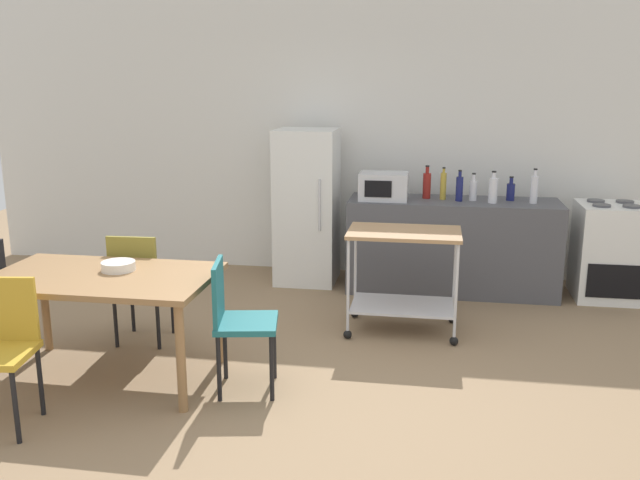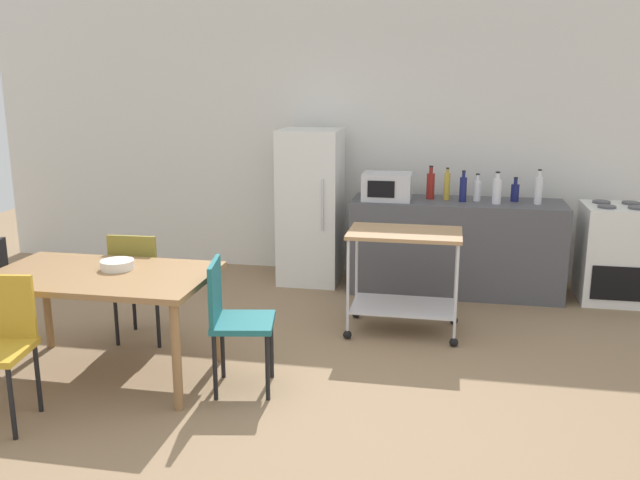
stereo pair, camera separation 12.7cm
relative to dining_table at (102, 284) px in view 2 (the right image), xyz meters
name	(u,v)px [view 2 (the right image)]	position (x,y,z in m)	size (l,w,h in m)	color
ground_plane	(310,405)	(1.49, -0.18, -0.67)	(12.00, 12.00, 0.00)	#8C7051
back_wall	(372,136)	(1.49, 3.02, 0.78)	(8.40, 0.12, 2.90)	silver
kitchen_counter	(456,247)	(2.39, 2.42, -0.22)	(2.00, 0.64, 0.90)	#4C4C51
dining_table	(102,284)	(0.00, 0.00, 0.00)	(1.50, 0.90, 0.75)	olive
chair_teal	(233,316)	(0.95, -0.03, -0.15)	(0.47, 0.47, 0.89)	#1E666B
chair_olive	(140,279)	(-0.03, 0.64, -0.15)	(0.42, 0.42, 0.89)	olive
stove_oven	(614,253)	(3.84, 2.44, -0.22)	(0.60, 0.61, 0.92)	white
refrigerator	(311,207)	(0.94, 2.52, 0.10)	(0.60, 0.63, 1.55)	white
kitchen_cart	(404,265)	(1.98, 1.24, -0.10)	(0.91, 0.57, 0.85)	#A37A51
microwave	(387,186)	(1.72, 2.35, 0.36)	(0.46, 0.35, 0.26)	silver
bottle_hot_sauce	(431,185)	(2.13, 2.50, 0.36)	(0.08, 0.08, 0.32)	maroon
bottle_soy_sauce	(447,186)	(2.29, 2.46, 0.36)	(0.06, 0.06, 0.31)	gold
bottle_sesame_oil	(463,189)	(2.44, 2.40, 0.35)	(0.07, 0.07, 0.30)	navy
bottle_vinegar	(477,190)	(2.57, 2.46, 0.33)	(0.07, 0.07, 0.26)	silver
bottle_wine	(497,190)	(2.74, 2.34, 0.36)	(0.08, 0.08, 0.30)	silver
bottle_sparkling_water	(515,192)	(2.92, 2.51, 0.32)	(0.08, 0.08, 0.23)	navy
bottle_soda	(538,190)	(3.12, 2.39, 0.37)	(0.07, 0.07, 0.32)	silver
fruit_bowl	(117,265)	(0.07, 0.11, 0.11)	(0.23, 0.23, 0.06)	white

